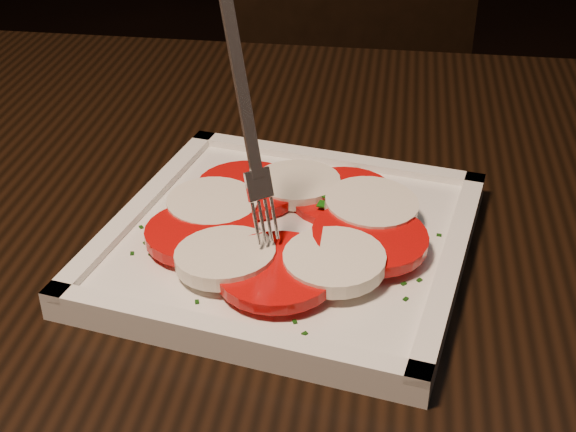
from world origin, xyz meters
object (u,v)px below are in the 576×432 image
(chair, at_px, (378,117))
(plate, at_px, (288,243))
(table, at_px, (288,331))
(fork, at_px, (243,119))

(chair, distance_m, plate, 0.75)
(table, xyz_separation_m, chair, (0.08, 0.68, -0.12))
(table, height_order, plate, plate)
(plate, height_order, fork, fork)
(fork, bearing_deg, chair, 45.74)
(plate, distance_m, fork, 0.11)
(plate, bearing_deg, chair, 83.76)
(plate, bearing_deg, table, 96.11)
(table, relative_size, plate, 5.01)
(plate, relative_size, fork, 1.63)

